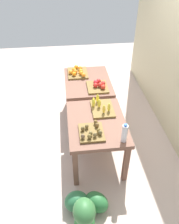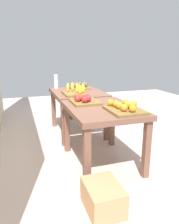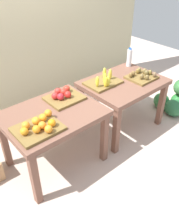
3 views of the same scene
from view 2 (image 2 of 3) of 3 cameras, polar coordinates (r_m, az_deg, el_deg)
ground_plane at (r=3.29m, az=-0.41°, el=-8.66°), size 8.00×8.00×0.00m
display_table_left at (r=2.58m, az=3.38°, el=-0.92°), size 1.04×0.80×0.72m
display_table_right at (r=3.61m, az=-3.16°, el=3.86°), size 1.04×0.80×0.72m
orange_bin at (r=2.39m, az=9.27°, el=1.11°), size 0.45×0.36×0.11m
apple_bin at (r=2.73m, az=-1.46°, el=3.13°), size 0.40×0.34×0.11m
banana_crate at (r=3.31m, az=-3.82°, el=5.32°), size 0.44×0.32×0.17m
kiwi_bin at (r=3.84m, az=-2.67°, el=6.66°), size 0.36×0.32×0.10m
water_bottle at (r=3.92m, az=-8.86°, el=8.07°), size 0.07×0.07×0.27m
watermelon_pile at (r=4.67m, az=-3.05°, el=1.14°), size 0.61×0.62×0.49m
cardboard_produce_box at (r=2.04m, az=3.53°, el=-21.58°), size 0.40×0.30×0.24m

